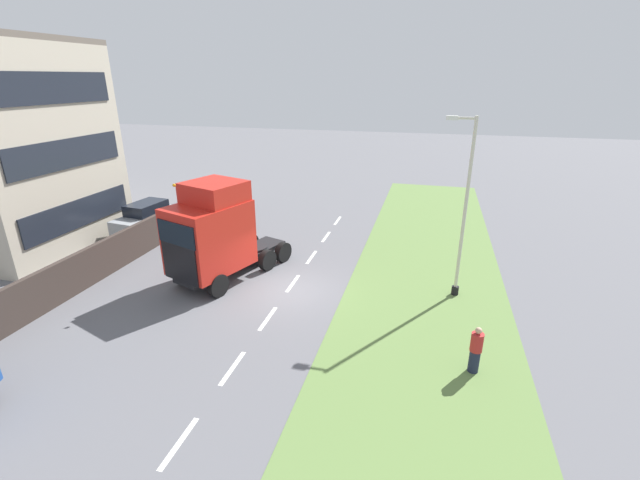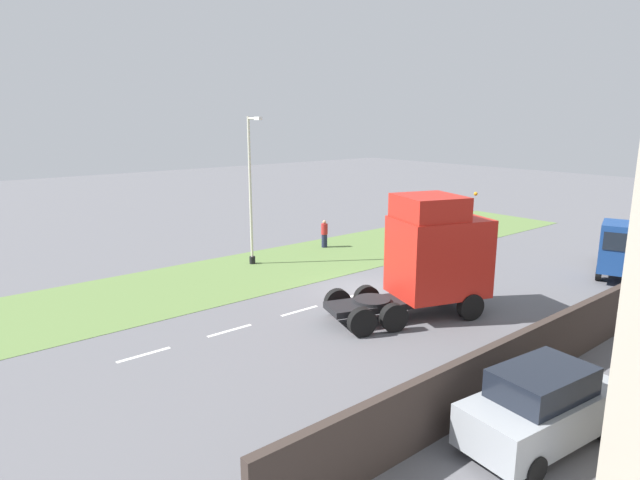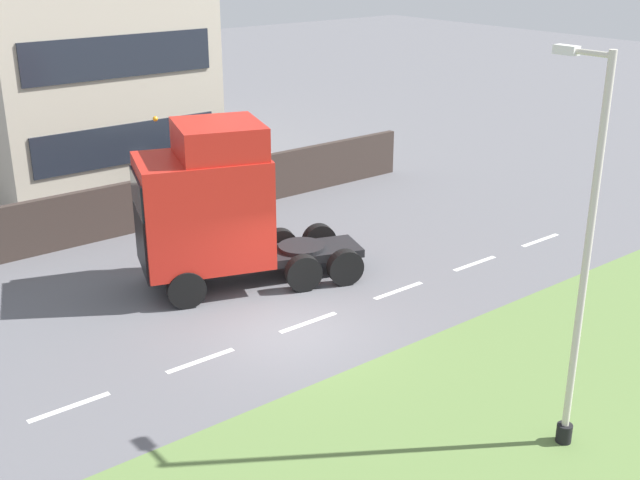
{
  "view_description": "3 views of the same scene",
  "coord_description": "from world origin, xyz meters",
  "px_view_note": "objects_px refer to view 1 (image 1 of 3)",
  "views": [
    {
      "loc": [
        -5.77,
        16.26,
        9.01
      ],
      "look_at": [
        -1.01,
        -1.85,
        1.84
      ],
      "focal_mm": 24.0,
      "sensor_mm": 36.0,
      "label": 1
    },
    {
      "loc": [
        16.09,
        -16.17,
        7.5
      ],
      "look_at": [
        -2.43,
        -0.83,
        2.04
      ],
      "focal_mm": 30.0,
      "sensor_mm": 36.0,
      "label": 2
    },
    {
      "loc": [
        -14.77,
        10.58,
        9.41
      ],
      "look_at": [
        0.13,
        -1.19,
        2.13
      ],
      "focal_mm": 45.0,
      "sensor_mm": 36.0,
      "label": 3
    }
  ],
  "objects_px": {
    "lorry_cab": "(214,234)",
    "pedestrian": "(476,350)",
    "parked_car": "(147,218)",
    "lamp_post": "(462,218)"
  },
  "relations": [
    {
      "from": "parked_car",
      "to": "lamp_post",
      "type": "height_order",
      "value": "lamp_post"
    },
    {
      "from": "parked_car",
      "to": "lorry_cab",
      "type": "bearing_deg",
      "value": 152.21
    },
    {
      "from": "lamp_post",
      "to": "pedestrian",
      "type": "xyz_separation_m",
      "value": [
        -0.49,
        5.34,
        -2.76
      ]
    },
    {
      "from": "lorry_cab",
      "to": "parked_car",
      "type": "bearing_deg",
      "value": -15.12
    },
    {
      "from": "pedestrian",
      "to": "parked_car",
      "type": "bearing_deg",
      "value": -25.65
    },
    {
      "from": "parked_car",
      "to": "lamp_post",
      "type": "distance_m",
      "value": 18.41
    },
    {
      "from": "parked_car",
      "to": "lamp_post",
      "type": "xyz_separation_m",
      "value": [
        -17.88,
        3.48,
        2.62
      ]
    },
    {
      "from": "lorry_cab",
      "to": "pedestrian",
      "type": "distance_m",
      "value": 11.93
    },
    {
      "from": "lamp_post",
      "to": "pedestrian",
      "type": "distance_m",
      "value": 6.03
    },
    {
      "from": "lamp_post",
      "to": "pedestrian",
      "type": "relative_size",
      "value": 4.61
    }
  ]
}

